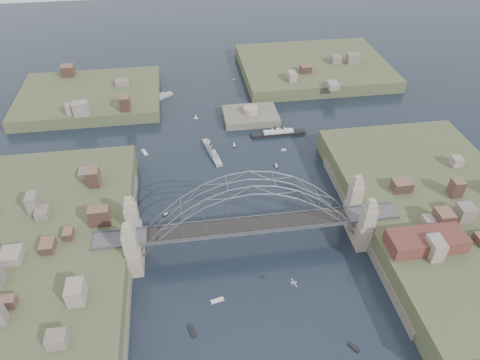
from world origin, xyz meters
The scene contains 25 objects.
ground centered at (0.00, 0.00, 0.00)m, with size 500.00×500.00×0.00m, color black.
bridge centered at (0.00, 0.00, 12.32)m, with size 84.00×13.80×24.60m.
shore_west centered at (-57.32, 0.00, 1.97)m, with size 50.50×90.00×12.00m.
shore_east centered at (57.32, 0.00, 1.97)m, with size 50.50×90.00×12.00m.
headland_nw centered at (-55.00, 95.00, 0.50)m, with size 60.00×45.00×9.00m, color #42492C.
headland_ne centered at (50.00, 110.00, 0.75)m, with size 70.00×55.00×9.50m, color #42492C.
fort_island centered at (12.00, 70.00, -0.34)m, with size 22.00×16.00×9.40m.
wharf_shed centered at (44.00, -14.00, 10.00)m, with size 20.00×8.00×4.00m, color #592D26.
finger_pier centered at (39.00, -28.00, 0.70)m, with size 4.00×22.00×1.40m, color #4B4B4D.
naval_cruiser_near centered at (-6.08, 47.53, 0.82)m, with size 5.99×17.62×5.26m.
naval_cruiser_far centered at (-26.20, 92.30, 0.83)m, with size 14.11×11.07×5.35m.
ocean_liner centered at (20.75, 56.35, 0.81)m, with size 21.26×3.24×5.21m.
aeroplane centered at (7.70, -19.43, 6.40)m, with size 1.60×2.84×0.42m.
small_boat_a centered at (-23.36, 16.55, 0.29)m, with size 1.97×2.10×1.43m.
small_boat_b centered at (15.48, 35.81, 0.95)m, with size 1.53×2.01×2.38m.
small_boat_c centered at (-10.99, -17.27, 0.15)m, with size 3.51×1.82×0.45m.
small_boat_d centered at (20.42, 45.59, 0.29)m, with size 1.93×0.75×1.43m.
small_boat_e centered at (-30.76, 51.62, 0.62)m, with size 2.70×4.05×2.38m.
small_boat_f centered at (2.64, 50.95, 0.97)m, with size 1.05×1.86×2.38m.
small_boat_g centered at (18.61, -34.62, 0.15)m, with size 2.29×2.85×0.45m.
small_boat_h centered at (-10.30, 73.56, 0.97)m, with size 1.95×1.38×2.38m.
small_boat_i centered at (33.26, 19.50, 0.15)m, with size 1.88×2.32×0.45m.
small_boat_j centered at (-17.79, -25.08, 0.15)m, with size 2.16×3.66×0.45m.
small_boat_k centered at (10.32, 107.11, 0.15)m, with size 1.69×1.44×0.45m.
small_boat_l centered at (-44.34, 32.89, 0.79)m, with size 2.23×2.87×2.38m.
Camera 1 is at (-15.07, -84.65, 92.37)m, focal length 32.69 mm.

